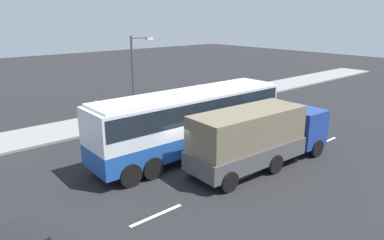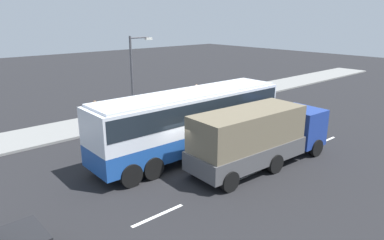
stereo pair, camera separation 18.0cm
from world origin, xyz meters
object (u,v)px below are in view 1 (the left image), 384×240
Objects in this scene: coach_bus at (191,116)px; pedestrian_at_crossing at (97,111)px; street_lamp at (135,72)px; cargo_truck at (259,135)px; pedestrian_near_curb at (198,93)px.

pedestrian_at_crossing is at bearing 101.90° from coach_bus.
cargo_truck is at bearing -87.91° from street_lamp.
cargo_truck is 1.42× the size of street_lamp.
pedestrian_near_curb is at bearing 47.29° from coach_bus.
street_lamp is (-0.40, 10.88, 2.00)m from cargo_truck.
coach_bus is 7.66m from street_lamp.
street_lamp is at bearing 81.91° from coach_bus.
coach_bus is 3.84m from cargo_truck.
pedestrian_at_crossing is 0.29× the size of street_lamp.
pedestrian_near_curb is (6.03, 11.41, -0.51)m from cargo_truck.
pedestrian_at_crossing is 3.83m from street_lamp.
street_lamp is (1.19, 7.42, 1.46)m from coach_bus.
pedestrian_at_crossing is at bearing 108.28° from cargo_truck.
coach_bus is at bearing -99.12° from street_lamp.
street_lamp is at bearing 95.20° from cargo_truck.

